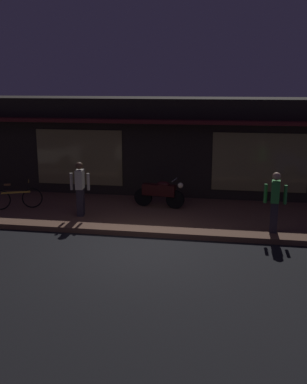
# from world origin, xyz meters

# --- Properties ---
(ground_plane) EXTENTS (60.00, 60.00, 0.00)m
(ground_plane) POSITION_xyz_m (0.00, 0.00, 0.00)
(ground_plane) COLOR black
(sidewalk_slab) EXTENTS (18.00, 4.00, 0.15)m
(sidewalk_slab) POSITION_xyz_m (0.00, 3.00, 0.07)
(sidewalk_slab) COLOR brown
(sidewalk_slab) RESTS_ON ground_plane
(storefront_building) EXTENTS (18.00, 3.30, 3.60)m
(storefront_building) POSITION_xyz_m (0.00, 6.39, 1.80)
(storefront_building) COLOR black
(storefront_building) RESTS_ON ground_plane
(motorcycle) EXTENTS (1.70, 0.57, 0.97)m
(motorcycle) POSITION_xyz_m (-0.01, 3.61, 0.65)
(motorcycle) COLOR black
(motorcycle) RESTS_ON sidewalk_slab
(bicycle_parked) EXTENTS (1.53, 0.73, 0.91)m
(bicycle_parked) POSITION_xyz_m (-4.57, 2.62, 0.51)
(bicycle_parked) COLOR black
(bicycle_parked) RESTS_ON sidewalk_slab
(person_photographer) EXTENTS (0.62, 0.40, 1.67)m
(person_photographer) POSITION_xyz_m (-2.26, 2.24, 1.03)
(person_photographer) COLOR #28232D
(person_photographer) RESTS_ON sidewalk_slab
(person_bystander) EXTENTS (0.62, 0.40, 1.67)m
(person_bystander) POSITION_xyz_m (3.46, 1.62, 1.03)
(person_bystander) COLOR #28232D
(person_bystander) RESTS_ON sidewalk_slab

